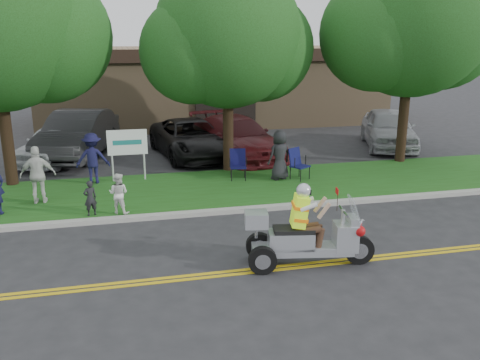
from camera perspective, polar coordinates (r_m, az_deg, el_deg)
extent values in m
plane|color=#28282B|center=(11.05, 3.95, -8.72)|extent=(120.00, 120.00, 0.00)
cube|color=gold|center=(10.55, 4.88, -9.96)|extent=(60.00, 0.10, 0.01)
cube|color=gold|center=(10.69, 4.61, -9.60)|extent=(60.00, 0.10, 0.01)
cube|color=#A8A89E|center=(13.76, 0.23, -3.36)|extent=(60.00, 0.25, 0.12)
cube|color=#214F15|center=(15.76, -1.58, -0.87)|extent=(60.00, 4.00, 0.10)
cube|color=#9E7F5B|center=(29.14, -3.28, 10.73)|extent=(18.00, 8.00, 4.00)
cube|color=black|center=(25.06, -1.68, 13.81)|extent=(18.00, 0.30, 0.60)
cylinder|color=#332114|center=(17.10, -24.98, 6.68)|extent=(0.36, 0.36, 4.59)
sphere|color=#1D4212|center=(17.02, -21.12, 14.85)|extent=(4.05, 4.05, 4.05)
cylinder|color=#332114|center=(17.33, -1.35, 7.59)|extent=(0.36, 0.36, 4.20)
sphere|color=#1D4212|center=(17.15, -1.41, 16.05)|extent=(4.80, 4.80, 4.80)
sphere|color=#1D4212|center=(17.73, 2.32, 14.58)|extent=(3.60, 3.60, 3.60)
sphere|color=#1D4212|center=(16.76, -5.40, 14.20)|extent=(3.36, 3.36, 3.36)
cylinder|color=#332114|center=(19.51, 18.03, 8.58)|extent=(0.36, 0.36, 4.76)
sphere|color=#1D4212|center=(19.39, 18.78, 17.07)|extent=(5.60, 5.60, 5.60)
sphere|color=#1D4212|center=(20.39, 21.67, 15.26)|extent=(4.20, 4.20, 4.20)
sphere|color=#1D4212|center=(18.52, 15.12, 15.60)|extent=(3.92, 3.92, 3.92)
cylinder|color=silver|center=(16.69, -14.10, 1.36)|extent=(0.06, 0.06, 1.10)
cylinder|color=silver|center=(16.70, -10.67, 1.57)|extent=(0.06, 0.06, 1.10)
cube|color=white|center=(16.51, -12.55, 4.16)|extent=(1.25, 0.06, 0.80)
cylinder|color=black|center=(10.93, 13.23, -7.65)|extent=(0.63, 0.25, 0.62)
cylinder|color=black|center=(10.23, 2.55, -9.02)|extent=(0.59, 0.25, 0.57)
cylinder|color=black|center=(10.91, 2.18, -7.39)|extent=(0.59, 0.25, 0.57)
cube|color=silver|center=(10.66, 7.35, -7.71)|extent=(2.00, 0.81, 0.18)
cube|color=silver|center=(10.53, 5.74, -6.70)|extent=(0.99, 0.63, 0.36)
cube|color=black|center=(10.46, 6.05, -5.60)|extent=(0.88, 0.57, 0.10)
cube|color=silver|center=(10.74, 11.75, -6.22)|extent=(0.54, 0.57, 0.56)
cube|color=silver|center=(10.57, 12.68, -3.19)|extent=(0.28, 0.50, 0.50)
cube|color=silver|center=(10.28, 1.83, -4.43)|extent=(0.53, 0.51, 0.31)
sphere|color=#B20C0F|center=(10.60, 13.23, -5.53)|extent=(0.23, 0.23, 0.23)
cube|color=#C0FF1A|center=(10.33, 6.73, -3.46)|extent=(0.42, 0.47, 0.67)
sphere|color=silver|center=(10.21, 7.15, -1.17)|extent=(0.30, 0.30, 0.30)
cylinder|color=black|center=(16.22, -0.95, 0.55)|extent=(0.03, 0.03, 0.41)
cylinder|color=black|center=(16.24, 0.62, 0.58)|extent=(0.03, 0.03, 0.41)
cylinder|color=black|center=(16.61, -1.03, 0.92)|extent=(0.03, 0.03, 0.41)
cylinder|color=black|center=(16.64, 0.51, 0.95)|extent=(0.03, 0.03, 0.41)
cube|color=#0D0D3E|center=(16.37, -0.21, 1.48)|extent=(0.58, 0.54, 0.04)
cube|color=#0D0D3E|center=(16.52, -0.26, 2.61)|extent=(0.53, 0.23, 0.55)
cylinder|color=black|center=(16.27, 6.82, 0.51)|extent=(0.03, 0.03, 0.42)
cylinder|color=black|center=(16.62, 7.80, 0.81)|extent=(0.03, 0.03, 0.42)
cylinder|color=black|center=(16.52, 5.67, 0.78)|extent=(0.03, 0.03, 0.42)
cylinder|color=black|center=(16.87, 6.66, 1.07)|extent=(0.03, 0.03, 0.42)
cube|color=#0E1145|center=(16.51, 6.76, 1.54)|extent=(0.70, 0.69, 0.04)
cube|color=#0E1145|center=(16.58, 6.17, 2.64)|extent=(0.53, 0.41, 0.57)
imported|color=silver|center=(15.04, -21.74, 0.54)|extent=(0.94, 0.39, 1.61)
imported|color=#17163E|center=(16.57, -16.23, 2.36)|extent=(1.05, 0.63, 1.60)
imported|color=black|center=(16.38, 4.47, 2.81)|extent=(0.90, 0.72, 1.60)
imported|color=black|center=(13.63, -16.47, -1.96)|extent=(0.40, 0.33, 0.93)
imported|color=white|center=(13.58, -13.48, -1.48)|extent=(0.65, 0.59, 1.08)
imported|color=#B8BAC0|center=(20.33, -20.03, 3.88)|extent=(3.16, 4.48, 1.42)
imported|color=#29292B|center=(20.86, -17.77, 4.89)|extent=(3.20, 5.73, 1.79)
imported|color=black|center=(20.07, -5.49, 4.68)|extent=(3.15, 5.51, 1.45)
imported|color=#571418|center=(19.87, -0.39, 4.80)|extent=(3.40, 5.76, 1.56)
imported|color=#9D9EA3|center=(22.57, 16.33, 5.60)|extent=(3.46, 5.19, 1.64)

